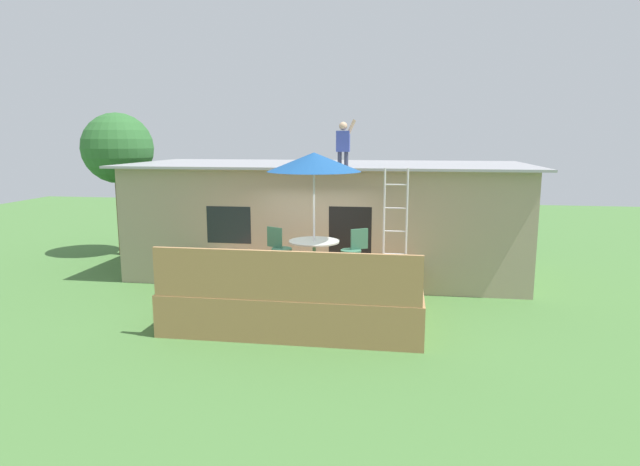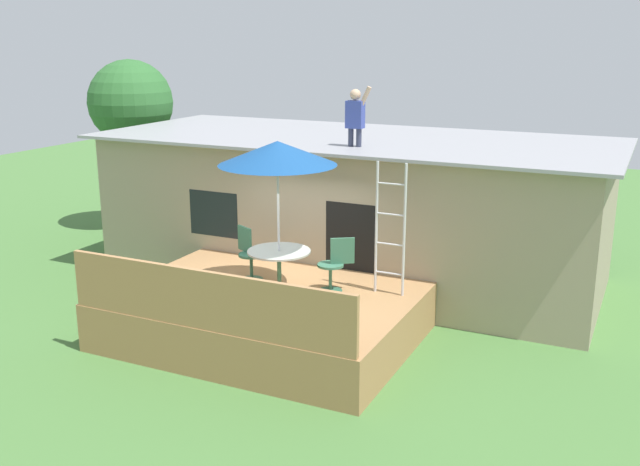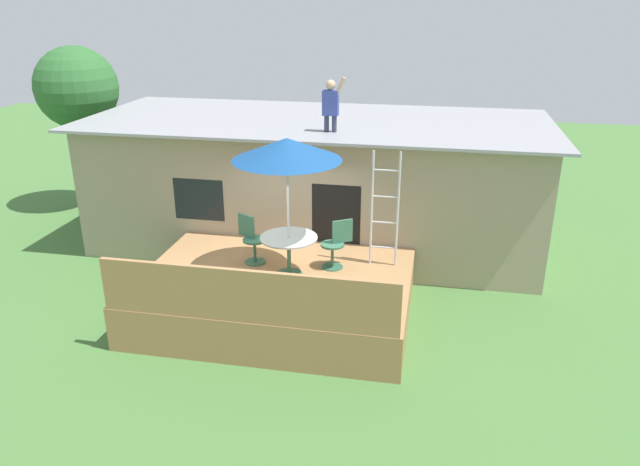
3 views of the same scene
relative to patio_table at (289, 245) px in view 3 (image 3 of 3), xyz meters
name	(u,v)px [view 3 (image 3 of 3)]	position (x,y,z in m)	size (l,w,h in m)	color
ground_plane	(279,310)	(-0.24, 0.06, -1.39)	(40.00, 40.00, 0.00)	#477538
house	(316,182)	(-0.24, 3.66, 0.10)	(10.50, 4.50, 2.95)	gray
deck	(278,291)	(-0.24, 0.06, -0.99)	(4.88, 3.84, 0.80)	#A87A4C
deck_railing	(246,297)	(-0.24, -1.81, -0.14)	(4.78, 0.08, 0.90)	#A87A4C
patio_table	(289,245)	(0.00, 0.00, 0.00)	(1.04, 1.04, 0.74)	#33664C
patio_umbrella	(287,149)	(0.00, 0.00, 1.76)	(1.90, 1.90, 2.54)	silver
step_ladder	(385,210)	(1.63, 0.79, 0.51)	(0.52, 0.04, 2.20)	silver
person_figure	(331,102)	(0.33, 2.40, 2.18)	(0.47, 0.20, 1.11)	#33384C
patio_chair_left	(252,239)	(-0.84, 0.44, -0.13)	(0.58, 0.44, 0.92)	#33664C
patio_chair_right	(336,244)	(0.78, 0.50, -0.13)	(0.57, 0.45, 0.92)	#33664C
backyard_tree	(77,89)	(-6.87, 4.81, 1.88)	(2.14, 2.14, 4.38)	brown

